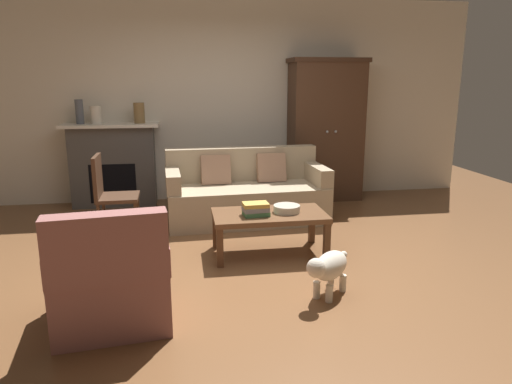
{
  "coord_description": "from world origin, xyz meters",
  "views": [
    {
      "loc": [
        -0.64,
        -4.17,
        1.69
      ],
      "look_at": [
        0.12,
        0.48,
        0.55
      ],
      "focal_mm": 32.68,
      "sensor_mm": 36.0,
      "label": 1
    }
  ],
  "objects_px": {
    "armoire": "(325,130)",
    "coffee_table": "(269,218)",
    "mantel_vase_bronze": "(139,113)",
    "book_stack": "(256,209)",
    "armchair_near_left": "(112,281)",
    "mantel_vase_cream": "(96,115)",
    "mantel_vase_slate": "(79,112)",
    "couch": "(246,194)",
    "dog": "(329,267)",
    "side_chair_wooden": "(109,190)",
    "fireplace": "(114,164)",
    "fruit_bowl": "(287,209)"
  },
  "relations": [
    {
      "from": "armoire",
      "to": "coffee_table",
      "type": "distance_m",
      "value": 2.5
    },
    {
      "from": "armoire",
      "to": "mantel_vase_bronze",
      "type": "xyz_separation_m",
      "value": [
        -2.57,
        0.06,
        0.26
      ]
    },
    {
      "from": "book_stack",
      "to": "armchair_near_left",
      "type": "height_order",
      "value": "armchair_near_left"
    },
    {
      "from": "book_stack",
      "to": "mantel_vase_cream",
      "type": "bearing_deg",
      "value": 128.65
    },
    {
      "from": "mantel_vase_slate",
      "to": "couch",
      "type": "bearing_deg",
      "value": -24.88
    },
    {
      "from": "couch",
      "to": "mantel_vase_slate",
      "type": "distance_m",
      "value": 2.47
    },
    {
      "from": "mantel_vase_cream",
      "to": "dog",
      "type": "distance_m",
      "value": 3.98
    },
    {
      "from": "side_chair_wooden",
      "to": "mantel_vase_slate",
      "type": "bearing_deg",
      "value": 110.78
    },
    {
      "from": "fireplace",
      "to": "fruit_bowl",
      "type": "xyz_separation_m",
      "value": [
        1.92,
        -2.17,
        -0.11
      ]
    },
    {
      "from": "mantel_vase_bronze",
      "to": "side_chair_wooden",
      "type": "xyz_separation_m",
      "value": [
        -0.26,
        -1.32,
        -0.74
      ]
    },
    {
      "from": "coffee_table",
      "to": "dog",
      "type": "xyz_separation_m",
      "value": [
        0.29,
        -1.0,
        -0.12
      ]
    },
    {
      "from": "mantel_vase_slate",
      "to": "mantel_vase_bronze",
      "type": "bearing_deg",
      "value": 0.0
    },
    {
      "from": "side_chair_wooden",
      "to": "mantel_vase_bronze",
      "type": "bearing_deg",
      "value": 78.96
    },
    {
      "from": "dog",
      "to": "mantel_vase_slate",
      "type": "bearing_deg",
      "value": 127.37
    },
    {
      "from": "book_stack",
      "to": "mantel_vase_slate",
      "type": "distance_m",
      "value": 3.08
    },
    {
      "from": "fireplace",
      "to": "armoire",
      "type": "bearing_deg",
      "value": -1.51
    },
    {
      "from": "couch",
      "to": "dog",
      "type": "height_order",
      "value": "couch"
    },
    {
      "from": "mantel_vase_cream",
      "to": "armchair_near_left",
      "type": "relative_size",
      "value": 0.26
    },
    {
      "from": "mantel_vase_slate",
      "to": "fruit_bowl",
      "type": "bearing_deg",
      "value": -43.2
    },
    {
      "from": "couch",
      "to": "fruit_bowl",
      "type": "xyz_separation_m",
      "value": [
        0.23,
        -1.2,
        0.14
      ]
    },
    {
      "from": "fruit_bowl",
      "to": "side_chair_wooden",
      "type": "xyz_separation_m",
      "value": [
        -1.79,
        0.83,
        0.06
      ]
    },
    {
      "from": "coffee_table",
      "to": "book_stack",
      "type": "relative_size",
      "value": 4.24
    },
    {
      "from": "coffee_table",
      "to": "couch",
      "type": "bearing_deg",
      "value": 92.9
    },
    {
      "from": "side_chair_wooden",
      "to": "book_stack",
      "type": "bearing_deg",
      "value": -31.36
    },
    {
      "from": "side_chair_wooden",
      "to": "coffee_table",
      "type": "bearing_deg",
      "value": -27.19
    },
    {
      "from": "fireplace",
      "to": "side_chair_wooden",
      "type": "relative_size",
      "value": 1.4
    },
    {
      "from": "couch",
      "to": "book_stack",
      "type": "xyz_separation_m",
      "value": [
        -0.08,
        -1.27,
        0.17
      ]
    },
    {
      "from": "book_stack",
      "to": "fireplace",
      "type": "bearing_deg",
      "value": 125.48
    },
    {
      "from": "armoire",
      "to": "armchair_near_left",
      "type": "height_order",
      "value": "armoire"
    },
    {
      "from": "fireplace",
      "to": "dog",
      "type": "xyz_separation_m",
      "value": [
        2.03,
        -3.17,
        -0.32
      ]
    },
    {
      "from": "fireplace",
      "to": "side_chair_wooden",
      "type": "distance_m",
      "value": 1.35
    },
    {
      "from": "side_chair_wooden",
      "to": "couch",
      "type": "bearing_deg",
      "value": 13.26
    },
    {
      "from": "fireplace",
      "to": "armoire",
      "type": "height_order",
      "value": "armoire"
    },
    {
      "from": "mantel_vase_bronze",
      "to": "armchair_near_left",
      "type": "bearing_deg",
      "value": -89.71
    },
    {
      "from": "couch",
      "to": "side_chair_wooden",
      "type": "distance_m",
      "value": 1.61
    },
    {
      "from": "fireplace",
      "to": "fruit_bowl",
      "type": "height_order",
      "value": "fireplace"
    },
    {
      "from": "mantel_vase_slate",
      "to": "dog",
      "type": "distance_m",
      "value": 4.1
    },
    {
      "from": "book_stack",
      "to": "mantel_vase_bronze",
      "type": "bearing_deg",
      "value": 118.7
    },
    {
      "from": "fruit_bowl",
      "to": "side_chair_wooden",
      "type": "distance_m",
      "value": 1.98
    },
    {
      "from": "fruit_bowl",
      "to": "mantel_vase_cream",
      "type": "distance_m",
      "value": 3.11
    },
    {
      "from": "couch",
      "to": "mantel_vase_cream",
      "type": "xyz_separation_m",
      "value": [
        -1.86,
        0.96,
        0.92
      ]
    },
    {
      "from": "coffee_table",
      "to": "side_chair_wooden",
      "type": "bearing_deg",
      "value": 152.81
    },
    {
      "from": "book_stack",
      "to": "mantel_vase_slate",
      "type": "relative_size",
      "value": 0.82
    },
    {
      "from": "fruit_bowl",
      "to": "mantel_vase_cream",
      "type": "bearing_deg",
      "value": 134.19
    },
    {
      "from": "couch",
      "to": "mantel_vase_cream",
      "type": "relative_size",
      "value": 8.46
    },
    {
      "from": "book_stack",
      "to": "side_chair_wooden",
      "type": "distance_m",
      "value": 1.73
    },
    {
      "from": "coffee_table",
      "to": "dog",
      "type": "bearing_deg",
      "value": -73.92
    },
    {
      "from": "couch",
      "to": "coffee_table",
      "type": "xyz_separation_m",
      "value": [
        0.06,
        -1.2,
        0.05
      ]
    },
    {
      "from": "mantel_vase_cream",
      "to": "armchair_near_left",
      "type": "bearing_deg",
      "value": -80.11
    },
    {
      "from": "fruit_bowl",
      "to": "mantel_vase_cream",
      "type": "xyz_separation_m",
      "value": [
        -2.1,
        2.15,
        0.78
      ]
    }
  ]
}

